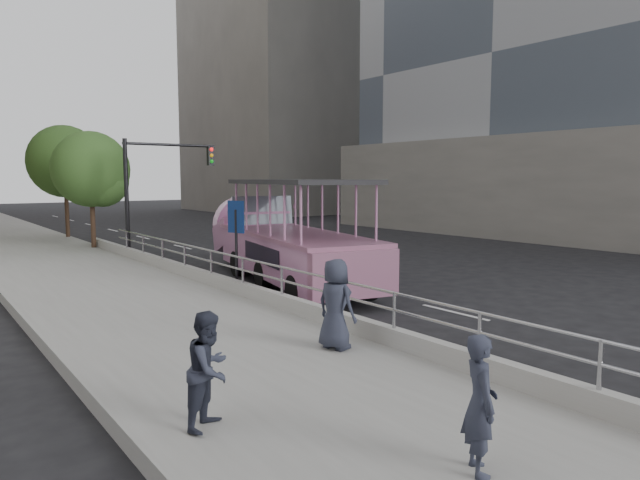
# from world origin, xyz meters

# --- Properties ---
(ground) EXTENTS (160.00, 160.00, 0.00)m
(ground) POSITION_xyz_m (0.00, 0.00, 0.00)
(ground) COLOR black
(sidewalk) EXTENTS (5.50, 80.00, 0.30)m
(sidewalk) POSITION_xyz_m (-5.75, 10.00, 0.15)
(sidewalk) COLOR #9A9A95
(sidewalk) RESTS_ON ground
(kerb_wall) EXTENTS (0.24, 30.00, 0.36)m
(kerb_wall) POSITION_xyz_m (-3.12, 2.00, 0.48)
(kerb_wall) COLOR #AEADA8
(kerb_wall) RESTS_ON sidewalk
(guardrail) EXTENTS (0.07, 22.00, 0.71)m
(guardrail) POSITION_xyz_m (-3.12, 2.00, 1.14)
(guardrail) COLOR #A4A4A8
(guardrail) RESTS_ON kerb_wall
(duck_boat) EXTENTS (4.62, 10.80, 3.49)m
(duck_boat) POSITION_xyz_m (-0.13, 4.66, 1.30)
(duck_boat) COLOR black
(duck_boat) RESTS_ON ground
(car) EXTENTS (1.69, 3.81, 1.28)m
(car) POSITION_xyz_m (1.50, 7.60, 0.64)
(car) COLOR white
(car) RESTS_ON ground
(pedestrian_near) EXTENTS (0.63, 0.68, 1.56)m
(pedestrian_near) POSITION_xyz_m (-5.67, -8.00, 1.08)
(pedestrian_near) COLOR #2A2E3E
(pedestrian_near) RESTS_ON sidewalk
(pedestrian_mid) EXTENTS (0.94, 0.91, 1.53)m
(pedestrian_mid) POSITION_xyz_m (-7.54, -5.18, 1.07)
(pedestrian_mid) COLOR #2A2E3E
(pedestrian_mid) RESTS_ON sidewalk
(pedestrian_far) EXTENTS (0.70, 0.93, 1.72)m
(pedestrian_far) POSITION_xyz_m (-4.12, -3.45, 1.16)
(pedestrian_far) COLOR #2A2E3E
(pedestrian_far) RESTS_ON sidewalk
(parking_sign) EXTENTS (0.21, 0.63, 2.88)m
(parking_sign) POSITION_xyz_m (-2.78, 3.00, 1.80)
(parking_sign) COLOR black
(parking_sign) RESTS_ON ground
(traffic_signal) EXTENTS (4.20, 0.32, 5.20)m
(traffic_signal) POSITION_xyz_m (-1.70, 12.50, 3.50)
(traffic_signal) COLOR black
(traffic_signal) RESTS_ON ground
(street_tree_near) EXTENTS (3.52, 3.52, 5.72)m
(street_tree_near) POSITION_xyz_m (-3.30, 15.93, 3.82)
(street_tree_near) COLOR #3E281C
(street_tree_near) RESTS_ON ground
(street_tree_far) EXTENTS (3.97, 3.97, 6.45)m
(street_tree_far) POSITION_xyz_m (-3.10, 21.93, 4.31)
(street_tree_far) COLOR #3E281C
(street_tree_far) RESTS_ON ground
(tower_podium) EXTENTS (26.00, 26.00, 6.00)m
(tower_podium) POSITION_xyz_m (30.00, 10.00, 3.00)
(tower_podium) COLOR gray
(tower_podium) RESTS_ON ground
(midrise_stone_a) EXTENTS (20.00, 20.00, 32.00)m
(midrise_stone_a) POSITION_xyz_m (26.00, 42.00, 16.00)
(midrise_stone_a) COLOR gray
(midrise_stone_a) RESTS_ON ground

